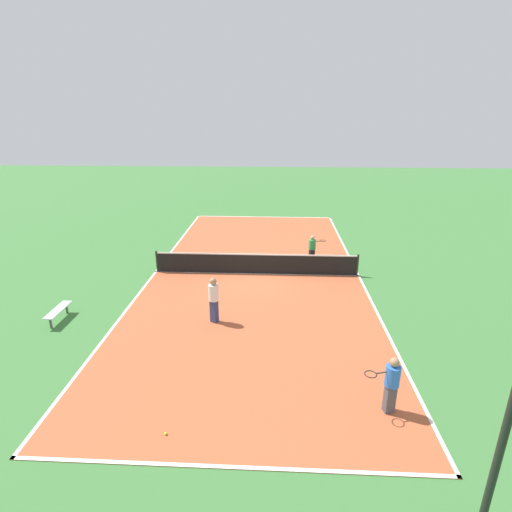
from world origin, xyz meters
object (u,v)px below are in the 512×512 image
object	(u,v)px
tennis_ball_near_net	(294,254)
tennis_ball_left_sideline	(255,266)
player_far_green	(312,247)
player_far_white	(214,297)
bench	(58,311)
player_near_blue	(391,382)
fence_post_back_left	(495,470)
tennis_ball_midcourt	(166,433)
tennis_net	(256,263)

from	to	relation	value
tennis_ball_near_net	tennis_ball_left_sideline	xyz separation A→B (m)	(2.02, 1.88, 0.00)
player_far_green	player_far_white	bearing A→B (deg)	-146.30
bench	tennis_ball_left_sideline	bearing A→B (deg)	130.00
player_near_blue	fence_post_back_left	world-z (taller)	fence_post_back_left
player_far_green	tennis_ball_left_sideline	world-z (taller)	player_far_green
player_far_white	fence_post_back_left	size ratio (longest dim) A/B	0.42
player_near_blue	tennis_ball_near_net	size ratio (longest dim) A/B	23.08
tennis_ball_left_sideline	fence_post_back_left	distance (m)	14.38
player_near_blue	player_far_white	distance (m)	6.71
player_far_green	tennis_ball_midcourt	bearing A→B (deg)	-134.13
player_near_blue	fence_post_back_left	distance (m)	3.80
tennis_net	fence_post_back_left	world-z (taller)	fence_post_back_left
player_far_green	tennis_ball_near_net	world-z (taller)	player_far_green
tennis_ball_midcourt	fence_post_back_left	distance (m)	6.71
bench	tennis_ball_left_sideline	distance (m)	8.96
tennis_net	bench	bearing A→B (deg)	34.90
tennis_net	player_far_green	bearing A→B (deg)	-149.46
player_far_green	player_near_blue	bearing A→B (deg)	-108.06
bench	tennis_ball_midcourt	world-z (taller)	bench
tennis_net	fence_post_back_left	distance (m)	13.44
player_far_green	tennis_ball_left_sideline	size ratio (longest dim) A/B	20.97
tennis_net	tennis_ball_midcourt	xyz separation A→B (m)	(1.61, 10.13, -0.49)
player_far_white	player_far_green	world-z (taller)	player_far_white
fence_post_back_left	tennis_ball_left_sideline	bearing A→B (deg)	-72.08
tennis_net	tennis_ball_left_sideline	distance (m)	1.03
bench	player_far_white	size ratio (longest dim) A/B	0.83
player_far_white	tennis_ball_midcourt	xyz separation A→B (m)	(0.34, 5.45, -0.95)
tennis_ball_midcourt	player_near_blue	bearing A→B (deg)	-168.80
player_far_green	tennis_ball_left_sideline	xyz separation A→B (m)	(2.84, 0.72, -0.77)
tennis_net	tennis_ball_near_net	size ratio (longest dim) A/B	139.70
tennis_ball_midcourt	tennis_ball_left_sideline	world-z (taller)	same
fence_post_back_left	player_far_green	bearing A→B (deg)	-83.84
tennis_net	tennis_ball_left_sideline	world-z (taller)	tennis_net
tennis_net	player_far_green	world-z (taller)	player_far_green
player_near_blue	player_far_white	bearing A→B (deg)	-55.43
player_far_green	tennis_ball_midcourt	distance (m)	12.55
tennis_net	tennis_ball_near_net	bearing A→B (deg)	-124.61
tennis_ball_near_net	tennis_ball_midcourt	bearing A→B (deg)	74.71
tennis_net	bench	size ratio (longest dim) A/B	6.64
tennis_ball_midcourt	tennis_ball_left_sideline	size ratio (longest dim) A/B	1.00
player_far_white	tennis_ball_midcourt	world-z (taller)	player_far_white
tennis_ball_near_net	bench	bearing A→B (deg)	40.70
player_far_white	tennis_net	bearing A→B (deg)	105.23
tennis_ball_left_sideline	fence_post_back_left	xyz separation A→B (m)	(-4.38, 13.55, 2.00)
tennis_ball_near_net	fence_post_back_left	bearing A→B (deg)	98.70
tennis_ball_left_sideline	player_far_white	bearing A→B (deg)	78.17
tennis_ball_near_net	tennis_ball_left_sideline	size ratio (longest dim) A/B	1.00
player_near_blue	tennis_ball_midcourt	bearing A→B (deg)	-3.51
tennis_net	fence_post_back_left	bearing A→B (deg)	108.69
tennis_ball_midcourt	player_far_white	bearing A→B (deg)	-93.57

